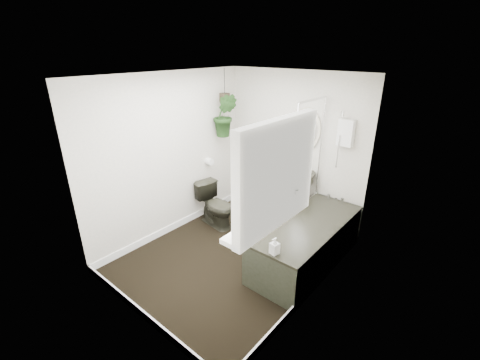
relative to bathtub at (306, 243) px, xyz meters
The scene contains 22 objects.
floor 0.99m from the bathtub, 147.99° to the right, with size 2.30×2.80×0.02m, color black.
ceiling 2.23m from the bathtub, 147.99° to the right, with size 2.30×2.80×0.02m, color white.
wall_back 1.49m from the bathtub, 131.32° to the left, with size 2.30×0.02×2.30m, color beige.
wall_front 2.24m from the bathtub, 112.73° to the right, with size 2.30×0.02×2.30m, color beige.
wall_left 2.20m from the bathtub, 165.69° to the right, with size 0.02×2.80×2.30m, color beige.
wall_right 1.06m from the bathtub, 54.25° to the right, with size 0.02×2.80×2.30m, color beige.
skirting 0.97m from the bathtub, 147.99° to the right, with size 2.30×2.80×0.10m, color white.
bathtub is the anchor object (origin of this frame).
bath_screen 1.15m from the bathtub, 123.96° to the left, with size 0.04×0.72×1.40m, color silver, non-canonical shape.
shower_box 1.51m from the bathtub, 90.00° to the left, with size 0.20×0.10×0.35m, color white.
oval_mirror 1.61m from the bathtub, 124.69° to the left, with size 0.46×0.03×0.62m, color beige.
wall_sconce 1.73m from the bathtub, 139.37° to the left, with size 0.04×0.04×0.22m, color black.
toilet_roll_holder 2.01m from the bathtub, behind, with size 0.11×0.11×0.11m, color white.
window_recess 1.84m from the bathtub, 76.41° to the right, with size 0.08×1.00×0.90m, color white.
window_sill 1.54m from the bathtub, 79.61° to the right, with size 0.18×1.00×0.04m, color white.
window_blinds 1.83m from the bathtub, 78.46° to the right, with size 0.01×0.86×0.76m, color white.
toilet 1.55m from the bathtub, behind, with size 0.37×0.65×0.67m, color black.
pedestal_sink 0.94m from the bathtub, 130.73° to the left, with size 0.53×0.45×0.91m, color black, non-canonical shape.
sill_plant 1.44m from the bathtub, 74.83° to the right, with size 0.23×0.20×0.26m, color black.
hanging_plant 2.25m from the bathtub, 165.74° to the left, with size 0.36×0.29×0.66m, color black.
soap_bottle 0.88m from the bathtub, 87.25° to the right, with size 0.08×0.09×0.19m, color #2D2B2B.
hanging_pot 2.42m from the bathtub, 165.74° to the left, with size 0.16×0.16×0.12m, color #2D2518.
Camera 1 is at (2.36, -2.67, 2.58)m, focal length 24.00 mm.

